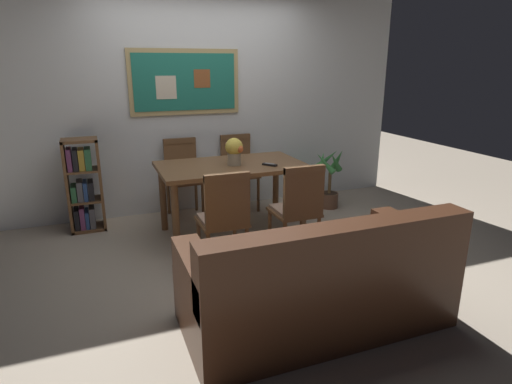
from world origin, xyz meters
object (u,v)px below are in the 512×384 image
at_px(flower_vase, 234,150).
at_px(potted_palm, 329,182).
at_px(dining_table, 231,174).
at_px(potted_ivy, 307,183).
at_px(dining_chair_far_left, 183,171).
at_px(dining_chair_far_right, 238,166).
at_px(leather_couch, 319,285).
at_px(dining_chair_near_right, 298,204).
at_px(tv_remote, 270,165).
at_px(dining_chair_near_left, 224,214).
at_px(bookshelf, 83,187).

bearing_deg(flower_vase, potted_palm, 17.13).
bearing_deg(dining_table, potted_palm, 15.24).
distance_m(dining_table, potted_ivy, 1.52).
xyz_separation_m(dining_table, dining_chair_far_left, (-0.35, 0.77, -0.12)).
height_order(dining_chair_far_left, potted_ivy, dining_chair_far_left).
xyz_separation_m(dining_chair_far_right, leather_couch, (-0.32, -2.63, -0.22)).
distance_m(dining_chair_near_right, flower_vase, 0.93).
distance_m(dining_chair_near_right, potted_ivy, 1.81).
bearing_deg(tv_remote, dining_chair_near_left, -137.34).
bearing_deg(dining_chair_far_left, dining_chair_far_right, 2.26).
bearing_deg(potted_palm, tv_remote, -151.13).
height_order(leather_couch, potted_ivy, leather_couch).
xyz_separation_m(dining_table, dining_chair_far_right, (0.34, 0.80, -0.12)).
distance_m(dining_chair_far_right, dining_chair_near_right, 1.62).
relative_size(dining_chair_near_left, potted_palm, 1.19).
bearing_deg(dining_chair_near_right, flower_vase, 113.54).
height_order(dining_chair_far_left, leather_couch, dining_chair_far_left).
bearing_deg(potted_palm, potted_ivy, 110.87).
distance_m(leather_couch, bookshelf, 2.91).
xyz_separation_m(leather_couch, potted_palm, (1.37, 2.21, 0.02)).
height_order(dining_table, dining_chair_far_left, dining_chair_far_left).
relative_size(dining_chair_far_right, potted_ivy, 1.75).
bearing_deg(bookshelf, dining_chair_near_left, -53.25).
relative_size(dining_chair_far_right, flower_vase, 3.29).
bearing_deg(dining_chair_far_right, potted_palm, -21.62).
xyz_separation_m(dining_table, dining_chair_near_right, (0.36, -0.82, -0.12)).
distance_m(bookshelf, potted_palm, 2.87).
bearing_deg(bookshelf, potted_ivy, 0.91).
xyz_separation_m(leather_couch, potted_ivy, (1.25, 2.54, -0.07)).
bearing_deg(dining_chair_near_left, potted_palm, 34.81).
distance_m(dining_chair_far_right, tv_remote, 1.03).
bearing_deg(dining_chair_near_left, bookshelf, 126.75).
distance_m(dining_chair_near_right, bookshelf, 2.35).
height_order(dining_chair_far_right, potted_palm, dining_chair_far_right).
xyz_separation_m(dining_chair_far_left, tv_remote, (0.70, -0.97, 0.23)).
distance_m(dining_chair_far_left, flower_vase, 0.97).
bearing_deg(leather_couch, bookshelf, 120.52).
xyz_separation_m(dining_chair_far_right, flower_vase, (-0.32, -0.84, 0.37)).
height_order(dining_chair_near_left, potted_ivy, dining_chair_near_left).
relative_size(dining_chair_far_right, dining_chair_far_left, 1.00).
xyz_separation_m(leather_couch, flower_vase, (-0.00, 1.78, 0.60)).
xyz_separation_m(bookshelf, potted_ivy, (2.72, 0.04, -0.24)).
height_order(dining_chair_far_right, dining_chair_near_left, same).
relative_size(potted_ivy, flower_vase, 1.88).
bearing_deg(potted_palm, leather_couch, -121.90).
height_order(potted_ivy, potted_palm, potted_palm).
distance_m(dining_chair_far_left, dining_chair_near_right, 1.75).
bearing_deg(bookshelf, dining_chair_far_right, 4.03).
height_order(dining_chair_near_left, leather_couch, dining_chair_near_left).
relative_size(dining_chair_near_right, leather_couch, 0.51).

